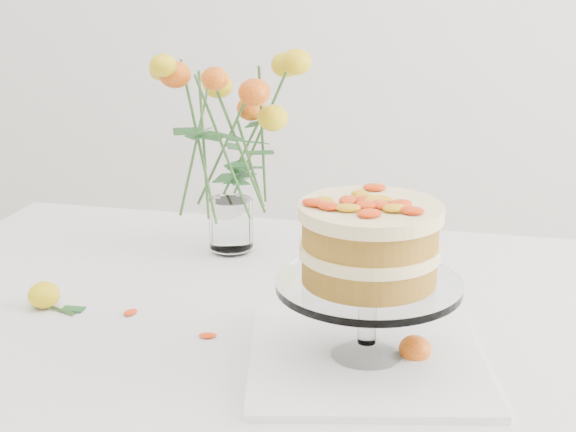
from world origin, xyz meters
TOP-DOWN VIEW (x-y plane):
  - table at (0.00, 0.00)m, footprint 1.43×0.93m
  - napkin at (0.11, -0.12)m, footprint 0.37×0.37m
  - cake_stand at (0.11, -0.12)m, footprint 0.24×0.24m
  - rose_vase at (-0.19, 0.25)m, footprint 0.33×0.33m
  - loose_rose_near at (-0.40, -0.06)m, footprint 0.08×0.05m
  - loose_rose_far at (0.17, -0.11)m, footprint 0.08×0.04m
  - stray_petal_a at (-0.12, -0.10)m, footprint 0.03×0.02m
  - stray_petal_b at (-0.02, -0.14)m, footprint 0.03×0.02m
  - stray_petal_c at (0.02, -0.18)m, footprint 0.03×0.02m
  - stray_petal_d at (-0.26, -0.05)m, footprint 0.03×0.02m

SIDE VIEW (x-z plane):
  - table at x=0.00m, z-range 0.30..1.05m
  - stray_petal_a at x=-0.12m, z-range 0.76..0.76m
  - stray_petal_b at x=-0.02m, z-range 0.76..0.76m
  - stray_petal_c at x=0.02m, z-range 0.76..0.76m
  - stray_petal_d at x=-0.26m, z-range 0.76..0.76m
  - napkin at x=0.11m, z-range 0.76..0.77m
  - loose_rose_far at x=0.17m, z-range 0.76..0.79m
  - loose_rose_near at x=-0.40m, z-range 0.76..0.80m
  - cake_stand at x=0.11m, z-range 0.80..1.02m
  - rose_vase at x=-0.19m, z-range 0.79..1.19m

